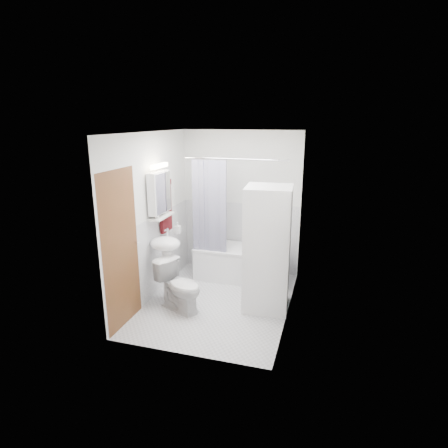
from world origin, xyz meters
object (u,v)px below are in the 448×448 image
(sink, at_px, (166,253))
(toilet, at_px, (180,286))
(washer_dryer, at_px, (267,249))
(bathtub, at_px, (239,261))

(sink, height_order, toilet, sink)
(washer_dryer, bearing_deg, toilet, -165.03)
(bathtub, height_order, toilet, toilet)
(toilet, bearing_deg, washer_dryer, -46.31)
(sink, height_order, washer_dryer, washer_dryer)
(sink, bearing_deg, washer_dryer, 6.54)
(washer_dryer, relative_size, toilet, 2.46)
(bathtub, bearing_deg, washer_dryer, -54.26)
(bathtub, distance_m, toilet, 1.35)
(washer_dryer, xyz_separation_m, toilet, (-1.13, -0.41, -0.52))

